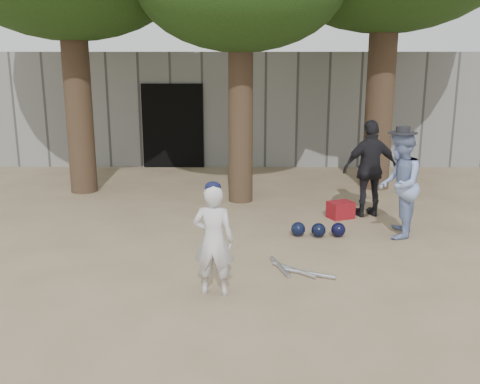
{
  "coord_description": "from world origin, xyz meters",
  "views": [
    {
      "loc": [
        0.63,
        -6.28,
        2.7
      ],
      "look_at": [
        0.6,
        1.0,
        0.95
      ],
      "focal_mm": 40.0,
      "sensor_mm": 36.0,
      "label": 1
    }
  ],
  "objects_px": {
    "spectator_blue": "(399,185)",
    "red_bag": "(341,210)",
    "spectator_dark": "(370,169)",
    "boy_player": "(213,240)"
  },
  "relations": [
    {
      "from": "spectator_blue",
      "to": "red_bag",
      "type": "bearing_deg",
      "value": -127.06
    },
    {
      "from": "spectator_dark",
      "to": "red_bag",
      "type": "xyz_separation_m",
      "value": [
        -0.53,
        -0.16,
        -0.72
      ]
    },
    {
      "from": "boy_player",
      "to": "spectator_dark",
      "type": "xyz_separation_m",
      "value": [
        2.64,
        3.41,
        0.2
      ]
    },
    {
      "from": "spectator_dark",
      "to": "red_bag",
      "type": "height_order",
      "value": "spectator_dark"
    },
    {
      "from": "boy_player",
      "to": "spectator_dark",
      "type": "relative_size",
      "value": 0.77
    },
    {
      "from": "spectator_dark",
      "to": "boy_player",
      "type": "bearing_deg",
      "value": 40.89
    },
    {
      "from": "spectator_blue",
      "to": "spectator_dark",
      "type": "relative_size",
      "value": 0.97
    },
    {
      "from": "boy_player",
      "to": "spectator_dark",
      "type": "distance_m",
      "value": 4.31
    },
    {
      "from": "spectator_blue",
      "to": "red_bag",
      "type": "relative_size",
      "value": 4.04
    },
    {
      "from": "boy_player",
      "to": "spectator_blue",
      "type": "distance_m",
      "value": 3.58
    }
  ]
}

